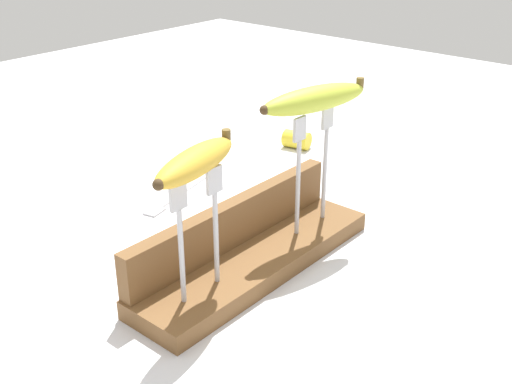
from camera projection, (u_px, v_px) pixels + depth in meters
name	position (u px, v px, depth m)	size (l,w,h in m)	color
ground_plane	(256.00, 269.00, 0.96)	(3.00, 3.00, 0.00)	silver
wooden_board	(256.00, 261.00, 0.95)	(0.43, 0.11, 0.03)	brown
board_backstop	(233.00, 222.00, 0.96)	(0.42, 0.02, 0.07)	brown
fork_stand_left	(198.00, 223.00, 0.81)	(0.09, 0.01, 0.17)	#B2B2B7
fork_stand_right	(312.00, 159.00, 0.98)	(0.10, 0.01, 0.19)	#B2B2B7
banana_raised_left	(195.00, 162.00, 0.78)	(0.17, 0.08, 0.04)	gold
banana_raised_right	(315.00, 99.00, 0.94)	(0.20, 0.09, 0.04)	#B2C138
fork_fallen_near	(171.00, 199.00, 1.17)	(0.19, 0.06, 0.01)	#B2B2B7
banana_chunk_near	(296.00, 139.00, 1.41)	(0.05, 0.07, 0.04)	yellow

